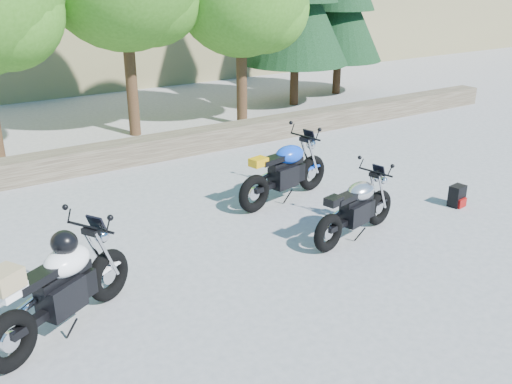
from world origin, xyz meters
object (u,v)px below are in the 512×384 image
white_bike (61,286)px  backpack (457,196)px  blue_bike (285,172)px  silver_bike (356,209)px

white_bike → backpack: 6.88m
blue_bike → backpack: (2.41, -1.88, -0.35)m
blue_bike → backpack: 3.07m
silver_bike → blue_bike: 1.84m
silver_bike → backpack: silver_bike is taller
white_bike → backpack: bearing=-30.3°
white_bike → backpack: white_bike is taller
silver_bike → blue_bike: (-0.04, 1.84, 0.06)m
silver_bike → white_bike: bearing=168.1°
backpack → silver_bike: bearing=170.4°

